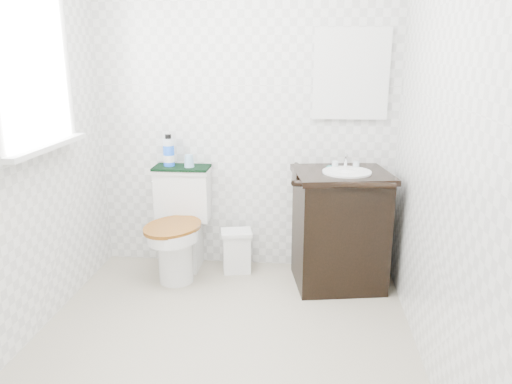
% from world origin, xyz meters
% --- Properties ---
extents(floor, '(2.40, 2.40, 0.00)m').
position_xyz_m(floor, '(0.00, 0.00, 0.00)').
color(floor, '#B2AC8F').
rests_on(floor, ground).
extents(wall_back, '(2.40, 0.00, 2.40)m').
position_xyz_m(wall_back, '(0.00, 1.20, 1.20)').
color(wall_back, white).
rests_on(wall_back, ground).
extents(wall_front, '(2.40, 0.00, 2.40)m').
position_xyz_m(wall_front, '(0.00, -1.20, 1.20)').
color(wall_front, white).
rests_on(wall_front, ground).
extents(wall_left, '(0.00, 2.40, 2.40)m').
position_xyz_m(wall_left, '(-1.10, 0.00, 1.20)').
color(wall_left, white).
rests_on(wall_left, ground).
extents(wall_right, '(0.00, 2.40, 2.40)m').
position_xyz_m(wall_right, '(1.10, 0.00, 1.20)').
color(wall_right, white).
rests_on(wall_right, ground).
extents(window, '(0.02, 0.70, 0.90)m').
position_xyz_m(window, '(-1.07, 0.25, 1.55)').
color(window, white).
rests_on(window, wall_left).
extents(mirror, '(0.50, 0.02, 0.60)m').
position_xyz_m(mirror, '(0.74, 1.18, 1.45)').
color(mirror, silver).
rests_on(mirror, wall_back).
extents(toilet, '(0.46, 0.66, 0.77)m').
position_xyz_m(toilet, '(-0.46, 0.97, 0.34)').
color(toilet, white).
rests_on(toilet, floor).
extents(vanity, '(0.72, 0.64, 0.92)m').
position_xyz_m(vanity, '(0.69, 0.90, 0.43)').
color(vanity, black).
rests_on(vanity, floor).
extents(trash_bin, '(0.26, 0.22, 0.32)m').
position_xyz_m(trash_bin, '(-0.05, 1.03, 0.16)').
color(trash_bin, white).
rests_on(trash_bin, floor).
extents(towel, '(0.41, 0.22, 0.02)m').
position_xyz_m(towel, '(-0.46, 1.09, 0.78)').
color(towel, black).
rests_on(towel, toilet).
extents(mouthwash_bottle, '(0.08, 0.08, 0.23)m').
position_xyz_m(mouthwash_bottle, '(-0.55, 1.10, 0.89)').
color(mouthwash_bottle, blue).
rests_on(mouthwash_bottle, towel).
extents(cup, '(0.07, 0.07, 0.09)m').
position_xyz_m(cup, '(-0.40, 1.08, 0.83)').
color(cup, '#80AED2').
rests_on(cup, towel).
extents(soap_bar, '(0.07, 0.04, 0.02)m').
position_xyz_m(soap_bar, '(0.62, 1.02, 0.83)').
color(soap_bar, '#1A7E7A').
rests_on(soap_bar, vanity).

